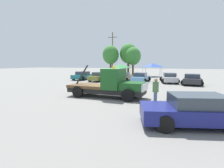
{
  "coord_description": "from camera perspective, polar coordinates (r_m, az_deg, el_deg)",
  "views": [
    {
      "loc": [
        5.12,
        -12.5,
        2.62
      ],
      "look_at": [
        0.5,
        0.0,
        1.05
      ],
      "focal_mm": 28.0,
      "sensor_mm": 36.0,
      "label": 1
    }
  ],
  "objects": [
    {
      "name": "ground_plane",
      "position": [
        13.76,
        -1.96,
        -4.26
      ],
      "size": [
        160.0,
        160.0,
        0.0
      ],
      "primitive_type": "plane",
      "color": "gray"
    },
    {
      "name": "tow_truck",
      "position": [
        13.46,
        -0.5,
        -0.4
      ],
      "size": [
        6.19,
        2.35,
        2.51
      ],
      "rotation": [
        0.0,
        0.0,
        -0.04
      ],
      "color": "black",
      "rests_on": "ground"
    },
    {
      "name": "foreground_car",
      "position": [
        8.32,
        27.37,
        -7.75
      ],
      "size": [
        5.5,
        3.26,
        1.34
      ],
      "rotation": [
        0.0,
        0.0,
        0.28
      ],
      "color": "navy",
      "rests_on": "ground"
    },
    {
      "name": "person_near_truck",
      "position": [
        11.34,
        14.04,
        -1.78
      ],
      "size": [
        0.38,
        0.38,
        1.71
      ],
      "rotation": [
        0.0,
        0.0,
        6.12
      ],
      "color": "#475B84",
      "rests_on": "ground"
    },
    {
      "name": "parked_car_teal",
      "position": [
        28.71,
        -9.34,
        2.7
      ],
      "size": [
        2.7,
        4.51,
        1.34
      ],
      "rotation": [
        0.0,
        0.0,
        1.46
      ],
      "color": "#196670",
      "rests_on": "ground"
    },
    {
      "name": "parked_car_olive",
      "position": [
        26.23,
        -3.87,
        2.4
      ],
      "size": [
        2.74,
        4.65,
        1.34
      ],
      "rotation": [
        0.0,
        0.0,
        1.44
      ],
      "color": "olive",
      "rests_on": "ground"
    },
    {
      "name": "parked_car_tan",
      "position": [
        26.07,
        3.59,
        2.38
      ],
      "size": [
        2.5,
        4.67,
        1.34
      ],
      "rotation": [
        0.0,
        0.0,
        1.57
      ],
      "color": "tan",
      "rests_on": "ground"
    },
    {
      "name": "parked_car_skyblue",
      "position": [
        24.91,
        9.3,
        2.1
      ],
      "size": [
        2.43,
        4.71,
        1.34
      ],
      "rotation": [
        0.0,
        0.0,
        1.56
      ],
      "color": "#669ED1",
      "rests_on": "ground"
    },
    {
      "name": "parked_car_silver",
      "position": [
        25.29,
        18.16,
        1.92
      ],
      "size": [
        2.82,
        5.02,
        1.34
      ],
      "rotation": [
        0.0,
        0.0,
        1.72
      ],
      "color": "#B7B7BC",
      "rests_on": "ground"
    },
    {
      "name": "parked_car_charcoal",
      "position": [
        23.95,
        24.73,
        1.39
      ],
      "size": [
        2.79,
        4.68,
        1.34
      ],
      "rotation": [
        0.0,
        0.0,
        1.48
      ],
      "color": "#2D2D33",
      "rests_on": "ground"
    },
    {
      "name": "canopy_tent_green",
      "position": [
        36.54,
        2.98,
        5.9
      ],
      "size": [
        3.28,
        3.28,
        2.45
      ],
      "color": "#9E9EA3",
      "rests_on": "ground"
    },
    {
      "name": "canopy_tent_blue",
      "position": [
        35.78,
        13.06,
        6.02
      ],
      "size": [
        3.3,
        3.3,
        2.66
      ],
      "color": "#9E9EA3",
      "rests_on": "ground"
    },
    {
      "name": "tree_left",
      "position": [
        42.56,
        -0.43,
        9.47
      ],
      "size": [
        3.88,
        3.88,
        6.93
      ],
      "color": "brown",
      "rests_on": "ground"
    },
    {
      "name": "tree_center",
      "position": [
        43.15,
        5.37,
        9.85
      ],
      "size": [
        4.17,
        4.17,
        7.44
      ],
      "color": "brown",
      "rests_on": "ground"
    },
    {
      "name": "tree_right",
      "position": [
        41.34,
        6.91,
        9.01
      ],
      "size": [
        3.59,
        3.59,
        6.41
      ],
      "color": "brown",
      "rests_on": "ground"
    },
    {
      "name": "traffic_cone",
      "position": [
        17.94,
        0.14,
        -0.86
      ],
      "size": [
        0.4,
        0.4,
        0.55
      ],
      "color": "black",
      "rests_on": "ground"
    },
    {
      "name": "utility_pole",
      "position": [
        44.5,
        0.17,
        10.34
      ],
      "size": [
        2.2,
        0.24,
        10.32
      ],
      "color": "brown",
      "rests_on": "ground"
    }
  ]
}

